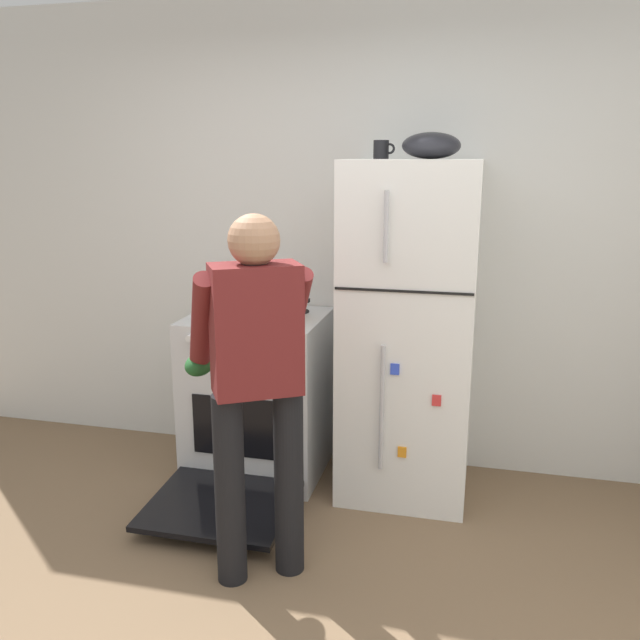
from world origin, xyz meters
name	(u,v)px	position (x,y,z in m)	size (l,w,h in m)	color
kitchen_wall_back	(356,238)	(0.00, 1.95, 1.35)	(6.00, 0.10, 2.70)	silver
refrigerator	(409,332)	(0.37, 1.57, 0.90)	(0.68, 0.72, 1.80)	white
stove_range	(257,397)	(-0.50, 1.55, 0.46)	(0.76, 1.24, 0.95)	silver
person_cook	(255,369)	(-0.17, 0.62, 0.95)	(0.63, 0.65, 1.60)	black
red_pot	(281,307)	(-0.34, 1.52, 1.01)	(0.33, 0.23, 0.13)	orange
coffee_mug	(382,150)	(0.19, 1.62, 1.85)	(0.11, 0.08, 0.10)	black
pepper_mill	(220,292)	(-0.80, 1.77, 1.03)	(0.05, 0.05, 0.16)	brown
mixing_bowl	(431,146)	(0.45, 1.57, 1.87)	(0.29, 0.29, 0.13)	black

